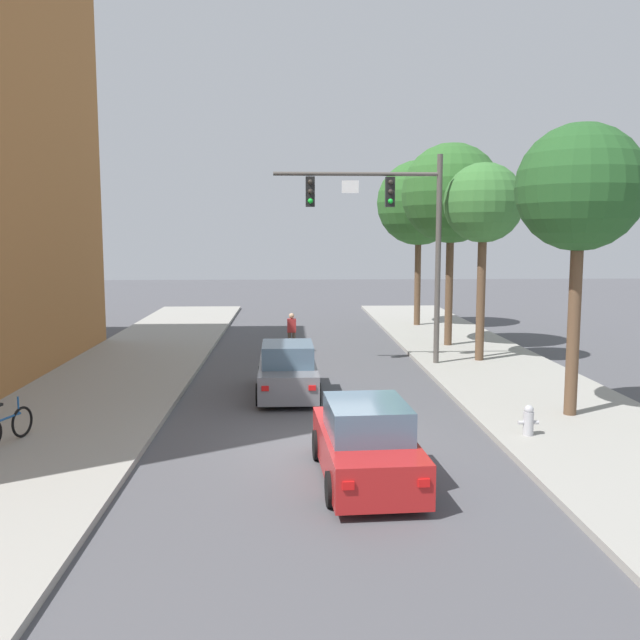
# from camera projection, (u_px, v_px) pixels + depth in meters

# --- Properties ---
(ground_plane) EXTENTS (120.00, 120.00, 0.00)m
(ground_plane) POSITION_uv_depth(u_px,v_px,m) (323.00, 444.00, 15.89)
(ground_plane) COLOR #4C4C51
(sidewalk_left) EXTENTS (5.00, 60.00, 0.15)m
(sidewalk_left) POSITION_uv_depth(u_px,v_px,m) (37.00, 445.00, 15.60)
(sidewalk_left) COLOR #99968E
(sidewalk_left) RESTS_ON ground
(sidewalk_right) EXTENTS (5.00, 60.00, 0.15)m
(sidewalk_right) POSITION_uv_depth(u_px,v_px,m) (599.00, 437.00, 16.17)
(sidewalk_right) COLOR #99968E
(sidewalk_right) RESTS_ON ground
(traffic_signal_mast) EXTENTS (6.01, 0.38, 7.50)m
(traffic_signal_mast) POSITION_uv_depth(u_px,v_px,m) (393.00, 221.00, 24.56)
(traffic_signal_mast) COLOR #514C47
(traffic_signal_mast) RESTS_ON sidewalk_right
(car_lead_grey) EXTENTS (1.89, 4.27, 1.60)m
(car_lead_grey) POSITION_uv_depth(u_px,v_px,m) (288.00, 372.00, 20.69)
(car_lead_grey) COLOR slate
(car_lead_grey) RESTS_ON ground
(car_following_red) EXTENTS (2.01, 4.32, 1.60)m
(car_following_red) POSITION_uv_depth(u_px,v_px,m) (366.00, 444.00, 13.49)
(car_following_red) COLOR #B21E1E
(car_following_red) RESTS_ON ground
(pedestrian_crossing_road) EXTENTS (0.36, 0.22, 1.64)m
(pedestrian_crossing_road) POSITION_uv_depth(u_px,v_px,m) (292.00, 331.00, 28.19)
(pedestrian_crossing_road) COLOR brown
(pedestrian_crossing_road) RESTS_ON ground
(bicycle_leaning) EXTENTS (0.56, 1.72, 0.98)m
(bicycle_leaning) POSITION_uv_depth(u_px,v_px,m) (7.00, 427.00, 15.39)
(bicycle_leaning) COLOR black
(bicycle_leaning) RESTS_ON sidewalk_left
(fire_hydrant) EXTENTS (0.48, 0.24, 0.72)m
(fire_hydrant) POSITION_uv_depth(u_px,v_px,m) (528.00, 420.00, 16.06)
(fire_hydrant) COLOR #B2B2B7
(fire_hydrant) RESTS_ON sidewalk_right
(street_tree_nearest) EXTENTS (3.20, 3.20, 7.44)m
(street_tree_nearest) POSITION_uv_depth(u_px,v_px,m) (580.00, 189.00, 17.27)
(street_tree_nearest) COLOR brown
(street_tree_nearest) RESTS_ON sidewalk_right
(street_tree_second) EXTENTS (2.91, 2.91, 7.29)m
(street_tree_second) POSITION_uv_depth(u_px,v_px,m) (483.00, 205.00, 25.14)
(street_tree_second) COLOR brown
(street_tree_second) RESTS_ON sidewalk_right
(street_tree_third) EXTENTS (4.14, 4.14, 8.46)m
(street_tree_third) POSITION_uv_depth(u_px,v_px,m) (451.00, 194.00, 28.63)
(street_tree_third) COLOR brown
(street_tree_third) RESTS_ON sidewalk_right
(street_tree_farthest) EXTENTS (4.33, 4.33, 8.47)m
(street_tree_farthest) POSITION_uv_depth(u_px,v_px,m) (419.00, 203.00, 35.28)
(street_tree_farthest) COLOR brown
(street_tree_farthest) RESTS_ON sidewalk_right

